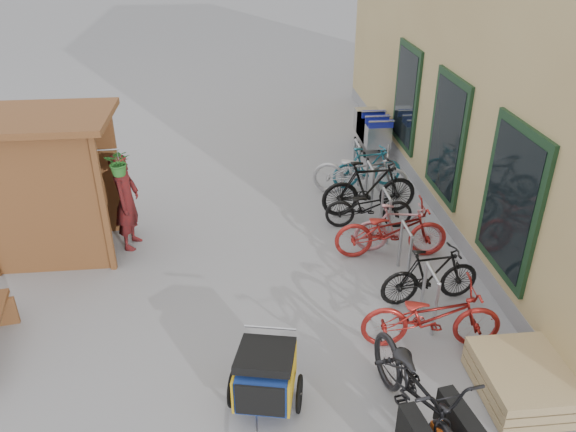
{
  "coord_description": "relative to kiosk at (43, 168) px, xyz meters",
  "views": [
    {
      "loc": [
        -0.27,
        -6.0,
        5.08
      ],
      "look_at": [
        0.5,
        1.5,
        1.0
      ],
      "focal_mm": 35.0,
      "sensor_mm": 36.0,
      "label": 1
    }
  ],
  "objects": [
    {
      "name": "ground",
      "position": [
        3.28,
        -2.47,
        -1.55
      ],
      "size": [
        80.0,
        80.0,
        0.0
      ],
      "primitive_type": "plane",
      "color": "gray"
    },
    {
      "name": "kiosk",
      "position": [
        0.0,
        0.0,
        0.0
      ],
      "size": [
        2.49,
        1.65,
        2.4
      ],
      "color": "brown",
      "rests_on": "ground"
    },
    {
      "name": "bike_rack",
      "position": [
        5.58,
        -0.07,
        -1.04
      ],
      "size": [
        0.05,
        5.35,
        0.86
      ],
      "color": "#A5A8AD",
      "rests_on": "ground"
    },
    {
      "name": "pallet_stack",
      "position": [
        6.28,
        -3.87,
        -1.34
      ],
      "size": [
        1.0,
        1.2,
        0.4
      ],
      "color": "tan",
      "rests_on": "ground"
    },
    {
      "name": "shopping_carts",
      "position": [
        6.28,
        3.94,
        -0.94
      ],
      "size": [
        0.58,
        1.61,
        1.05
      ],
      "color": "silver",
      "rests_on": "ground"
    },
    {
      "name": "child_trailer",
      "position": [
        3.24,
        -3.73,
        -1.09
      ],
      "size": [
        0.91,
        1.45,
        0.83
      ],
      "rotation": [
        0.0,
        0.0,
        -0.21
      ],
      "color": "navy",
      "rests_on": "ground"
    },
    {
      "name": "cargo_bike",
      "position": [
        4.85,
        -4.25,
        -1.01
      ],
      "size": [
        1.07,
        2.18,
        1.1
      ],
      "rotation": [
        0.0,
        0.0,
        0.17
      ],
      "color": "black",
      "rests_on": "ground"
    },
    {
      "name": "person_kiosk",
      "position": [
        1.18,
        0.09,
        -0.71
      ],
      "size": [
        0.51,
        0.68,
        1.69
      ],
      "primitive_type": "imported",
      "rotation": [
        0.0,
        0.0,
        1.39
      ],
      "color": "maroon",
      "rests_on": "ground"
    },
    {
      "name": "bike_0",
      "position": [
        5.45,
        -2.92,
        -1.07
      ],
      "size": [
        1.88,
        0.8,
        0.96
      ],
      "primitive_type": "imported",
      "rotation": [
        0.0,
        0.0,
        1.48
      ],
      "color": "maroon",
      "rests_on": "ground"
    },
    {
      "name": "bike_1",
      "position": [
        5.75,
        -1.97,
        -1.1
      ],
      "size": [
        1.55,
        0.59,
        0.91
      ],
      "primitive_type": "imported",
      "rotation": [
        0.0,
        0.0,
        1.68
      ],
      "color": "black",
      "rests_on": "ground"
    },
    {
      "name": "bike_2",
      "position": [
        5.51,
        -0.7,
        -1.06
      ],
      "size": [
        1.89,
        0.75,
        0.98
      ],
      "primitive_type": "imported",
      "rotation": [
        0.0,
        0.0,
        1.52
      ],
      "color": "maroon",
      "rests_on": "ground"
    },
    {
      "name": "bike_3",
      "position": [
        5.68,
        -0.6,
        -1.1
      ],
      "size": [
        1.55,
        0.69,
        0.9
      ],
      "primitive_type": "imported",
      "rotation": [
        0.0,
        0.0,
        1.39
      ],
      "color": "#C88187",
      "rests_on": "ground"
    },
    {
      "name": "bike_4",
      "position": [
        5.38,
        0.32,
        -1.14
      ],
      "size": [
        1.62,
        0.71,
        0.83
      ],
      "primitive_type": "imported",
      "rotation": [
        0.0,
        0.0,
        1.47
      ],
      "color": "black",
      "rests_on": "ground"
    },
    {
      "name": "bike_5",
      "position": [
        5.49,
        0.81,
        -1.0
      ],
      "size": [
        1.85,
        0.63,
        1.1
      ],
      "primitive_type": "imported",
      "rotation": [
        0.0,
        0.0,
        1.64
      ],
      "color": "black",
      "rests_on": "ground"
    },
    {
      "name": "bike_6",
      "position": [
        5.51,
        1.65,
        -1.05
      ],
      "size": [
        2.03,
        1.18,
        1.01
      ],
      "primitive_type": "imported",
      "rotation": [
        0.0,
        0.0,
        1.28
      ],
      "color": "#A9A8AD",
      "rests_on": "ground"
    },
    {
      "name": "bike_7",
      "position": [
        5.73,
        1.99,
        -1.11
      ],
      "size": [
        1.51,
        0.55,
        0.89
      ],
      "primitive_type": "imported",
      "rotation": [
        0.0,
        0.0,
        1.66
      ],
      "color": "#206980",
      "rests_on": "ground"
    }
  ]
}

